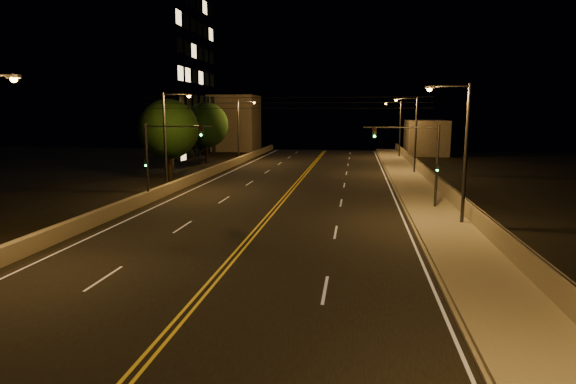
# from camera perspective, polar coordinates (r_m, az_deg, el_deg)

# --- Properties ---
(road) EXTENTS (18.00, 120.00, 0.02)m
(road) POSITION_cam_1_polar(r_m,az_deg,el_deg) (28.34, -3.44, -4.22)
(road) COLOR black
(road) RESTS_ON ground
(sidewalk) EXTENTS (3.60, 120.00, 0.30)m
(sidewalk) POSITION_cam_1_polar(r_m,az_deg,el_deg) (28.24, 18.63, -4.46)
(sidewalk) COLOR gray
(sidewalk) RESTS_ON ground
(curb) EXTENTS (0.14, 120.00, 0.15)m
(curb) POSITION_cam_1_polar(r_m,az_deg,el_deg) (27.98, 14.84, -4.57)
(curb) COLOR gray
(curb) RESTS_ON ground
(parapet_wall) EXTENTS (0.30, 120.00, 1.00)m
(parapet_wall) POSITION_cam_1_polar(r_m,az_deg,el_deg) (28.45, 21.97, -3.21)
(parapet_wall) COLOR gray
(parapet_wall) RESTS_ON sidewalk
(jersey_barrier) EXTENTS (0.45, 120.00, 0.86)m
(jersey_barrier) POSITION_cam_1_polar(r_m,az_deg,el_deg) (31.69, -21.18, -2.61)
(jersey_barrier) COLOR gray
(jersey_barrier) RESTS_ON ground
(distant_building_right) EXTENTS (6.00, 10.00, 5.47)m
(distant_building_right) POSITION_cam_1_polar(r_m,az_deg,el_deg) (80.82, 16.00, 6.24)
(distant_building_right) COLOR gray
(distant_building_right) RESTS_ON ground
(distant_building_left) EXTENTS (8.00, 8.00, 9.66)m
(distant_building_left) POSITION_cam_1_polar(r_m,az_deg,el_deg) (86.59, -6.35, 8.12)
(distant_building_left) COLOR gray
(distant_building_left) RESTS_ON ground
(parapet_rail) EXTENTS (0.06, 120.00, 0.06)m
(parapet_rail) POSITION_cam_1_polar(r_m,az_deg,el_deg) (28.35, 22.03, -2.17)
(parapet_rail) COLOR black
(parapet_rail) RESTS_ON parapet_wall
(lane_markings) EXTENTS (17.32, 116.00, 0.00)m
(lane_markings) POSITION_cam_1_polar(r_m,az_deg,el_deg) (28.27, -3.47, -4.23)
(lane_markings) COLOR silver
(lane_markings) RESTS_ON road
(streetlight_1) EXTENTS (2.55, 0.28, 8.32)m
(streetlight_1) POSITION_cam_1_polar(r_m,az_deg,el_deg) (29.48, 19.81, 5.30)
(streetlight_1) COLOR #2D2D33
(streetlight_1) RESTS_ON ground
(streetlight_2) EXTENTS (2.55, 0.28, 8.32)m
(streetlight_2) POSITION_cam_1_polar(r_m,az_deg,el_deg) (53.54, 14.61, 7.14)
(streetlight_2) COLOR #2D2D33
(streetlight_2) RESTS_ON ground
(streetlight_3) EXTENTS (2.55, 0.28, 8.32)m
(streetlight_3) POSITION_cam_1_polar(r_m,az_deg,el_deg) (72.74, 12.93, 7.72)
(streetlight_3) COLOR #2D2D33
(streetlight_3) RESTS_ON ground
(streetlight_5) EXTENTS (2.55, 0.28, 8.32)m
(streetlight_5) POSITION_cam_1_polar(r_m,az_deg,el_deg) (41.21, -14.01, 6.58)
(streetlight_5) COLOR #2D2D33
(streetlight_5) RESTS_ON ground
(streetlight_6) EXTENTS (2.55, 0.28, 8.32)m
(streetlight_6) POSITION_cam_1_polar(r_m,az_deg,el_deg) (65.12, -5.66, 7.74)
(streetlight_6) COLOR #2D2D33
(streetlight_6) RESTS_ON ground
(traffic_signal_right) EXTENTS (5.11, 0.31, 5.88)m
(traffic_signal_right) POSITION_cam_1_polar(r_m,az_deg,el_deg) (34.03, 15.58, 4.11)
(traffic_signal_right) COLOR #2D2D33
(traffic_signal_right) RESTS_ON ground
(traffic_signal_left) EXTENTS (5.11, 0.31, 5.88)m
(traffic_signal_left) POSITION_cam_1_polar(r_m,az_deg,el_deg) (36.67, -14.97, 4.49)
(traffic_signal_left) COLOR #2D2D33
(traffic_signal_left) RESTS_ON ground
(overhead_wires) EXTENTS (22.00, 0.03, 0.83)m
(overhead_wires) POSITION_cam_1_polar(r_m,az_deg,el_deg) (36.91, -0.55, 10.52)
(overhead_wires) COLOR black
(building_tower) EXTENTS (24.00, 15.00, 26.31)m
(building_tower) POSITION_cam_1_polar(r_m,az_deg,el_deg) (67.63, -20.66, 13.82)
(building_tower) COLOR gray
(building_tower) RESTS_ON ground
(tree_0) EXTENTS (5.92, 5.92, 8.03)m
(tree_0) POSITION_cam_1_polar(r_m,az_deg,el_deg) (49.43, -13.99, 7.25)
(tree_0) COLOR black
(tree_0) RESTS_ON ground
(tree_1) EXTENTS (5.33, 5.33, 7.23)m
(tree_1) POSITION_cam_1_polar(r_m,az_deg,el_deg) (58.41, -13.68, 7.05)
(tree_1) COLOR black
(tree_1) RESTS_ON ground
(tree_2) EXTENTS (5.93, 5.93, 8.04)m
(tree_2) POSITION_cam_1_polar(r_m,az_deg,el_deg) (64.79, -9.73, 7.84)
(tree_2) COLOR black
(tree_2) RESTS_ON ground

